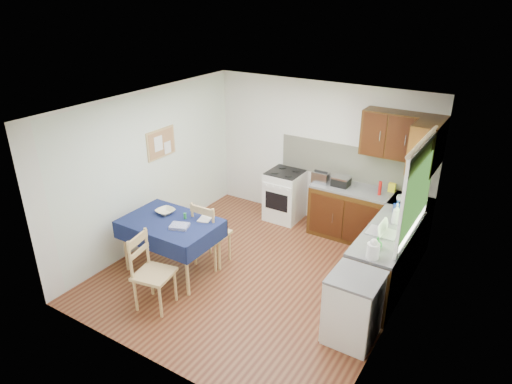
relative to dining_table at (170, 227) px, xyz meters
The scene contains 33 objects.
floor 1.43m from the dining_table, 27.46° to the left, with size 4.20×4.20×0.00m, color #522516.
ceiling 2.16m from the dining_table, 27.46° to the left, with size 4.00×4.20×0.02m, color white.
wall_back 2.93m from the dining_table, 67.77° to the left, with size 4.00×0.02×2.50m, color silver.
wall_front 1.95m from the dining_table, 54.60° to the right, with size 4.00×0.02×2.50m, color silver.
wall_left 1.19m from the dining_table, 148.10° to the left, with size 0.02×4.20×2.50m, color white.
wall_right 3.19m from the dining_table, 10.39° to the left, with size 0.02×4.20×2.50m, color silver.
base_cabinets 3.07m from the dining_table, 36.69° to the left, with size 1.90×2.30×0.86m.
worktop_back 3.19m from the dining_table, 47.88° to the left, with size 1.90×0.60×0.04m, color slate.
worktop_right 3.05m from the dining_table, 23.56° to the left, with size 0.60×1.70×0.04m, color slate.
worktop_corner 3.66m from the dining_table, 40.30° to the left, with size 0.60×0.60×0.04m, color slate.
splashback 3.21m from the dining_table, 56.73° to the left, with size 2.70×0.02×0.60m, color beige.
upper_cabinets 3.70m from the dining_table, 42.14° to the left, with size 1.20×0.85×0.70m.
stove 2.45m from the dining_table, 75.99° to the left, with size 0.60×0.61×0.92m.
window 3.44m from the dining_table, 22.47° to the left, with size 0.04×1.48×1.26m.
fridge 2.80m from the dining_table, ahead, with size 0.58×0.60×0.89m.
corkboard 1.51m from the dining_table, 135.46° to the left, with size 0.04×0.62×0.47m.
dining_table is the anchor object (origin of this frame).
chair_far 0.59m from the dining_table, 49.15° to the left, with size 0.47×0.47×1.05m.
chair_near 0.85m from the dining_table, 67.48° to the right, with size 0.54×0.54×1.04m.
toaster 2.63m from the dining_table, 59.99° to the left, with size 0.28×0.17×0.21m.
sandwich_press 2.87m from the dining_table, 54.79° to the left, with size 0.27×0.24×0.16m.
sauce_bottle 3.27m from the dining_table, 45.07° to the left, with size 0.05×0.05×0.22m, color #B7100E.
yellow_packet 3.52m from the dining_table, 46.21° to the left, with size 0.11×0.07×0.14m, color yellow.
dish_rack 2.96m from the dining_table, 22.26° to the left, with size 0.39×0.30×0.18m.
kettle 2.87m from the dining_table, ahead, with size 0.15×0.15×0.26m.
cup 3.47m from the dining_table, 39.88° to the left, with size 0.13×0.13×0.10m, color silver.
soap_bottle_a 3.18m from the dining_table, 27.77° to the left, with size 0.12×0.12×0.30m, color white.
soap_bottle_b 3.28m from the dining_table, 34.13° to the left, with size 0.08×0.09×0.19m, color #1C42A4.
soap_bottle_c 2.89m from the dining_table, 14.16° to the left, with size 0.12×0.12×0.16m, color #227F2F.
plate_bowl 0.29m from the dining_table, 146.21° to the left, with size 0.26×0.26×0.06m, color beige.
book 0.44m from the dining_table, 41.18° to the left, with size 0.17×0.24×0.02m, color white.
spice_jar 0.27m from the dining_table, 49.90° to the left, with size 0.04×0.04×0.09m, color #228035.
tea_towel 0.29m from the dining_table, 18.63° to the right, with size 0.25×0.20×0.04m, color navy.
Camera 1 is at (3.02, -4.83, 3.87)m, focal length 32.00 mm.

